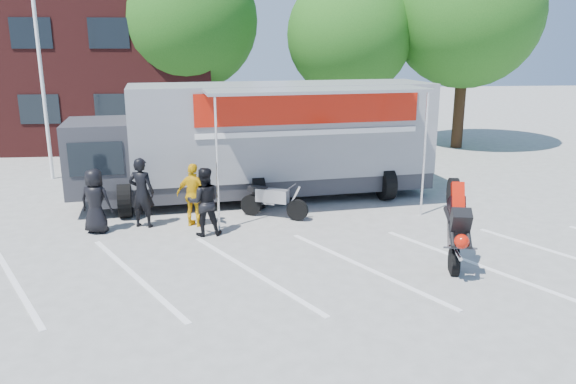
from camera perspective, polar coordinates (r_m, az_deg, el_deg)
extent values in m
plane|color=#A0A09B|center=(10.96, -4.53, -10.15)|extent=(100.00, 100.00, 0.00)
cube|color=white|center=(11.87, -4.64, -8.08)|extent=(18.09, 13.33, 0.01)
cube|color=#471817|center=(29.65, -25.59, 11.33)|extent=(18.00, 8.00, 7.00)
cylinder|color=white|center=(20.94, -23.89, 11.96)|extent=(0.12, 0.12, 8.00)
cylinder|color=#382314|center=(26.17, -9.77, 8.11)|extent=(0.50, 0.50, 3.24)
sphere|color=#1B5014|center=(26.01, -10.17, 16.80)|extent=(6.12, 6.12, 6.12)
cylinder|color=#382314|center=(25.65, 6.02, 7.71)|extent=(0.50, 0.50, 2.88)
sphere|color=#1B5014|center=(25.45, 6.25, 15.59)|extent=(5.44, 5.44, 5.44)
cylinder|color=#382314|center=(26.60, 16.98, 7.99)|extent=(0.50, 0.50, 3.42)
sphere|color=#1B5014|center=(26.47, 17.69, 16.99)|extent=(6.46, 6.46, 6.46)
imported|color=black|center=(14.77, -18.98, -0.87)|extent=(0.91, 0.71, 1.64)
imported|color=black|center=(14.86, -14.64, -0.07)|extent=(0.76, 0.61, 1.83)
imported|color=black|center=(13.93, -8.51, -0.98)|extent=(0.88, 0.72, 1.71)
imported|color=#F2B70C|center=(14.67, -9.52, -0.32)|extent=(1.05, 0.74, 1.66)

